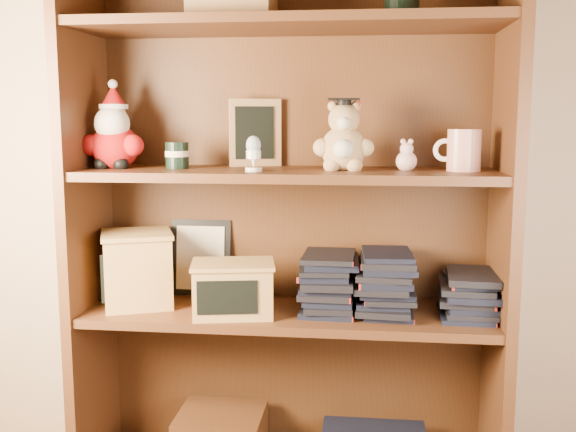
# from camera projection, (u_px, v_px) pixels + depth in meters

# --- Properties ---
(bookcase) EXTENTS (1.20, 0.35, 1.60)m
(bookcase) POSITION_uv_depth(u_px,v_px,m) (289.00, 228.00, 1.93)
(bookcase) COLOR #522D17
(bookcase) RESTS_ON ground
(shelf_lower) EXTENTS (1.14, 0.33, 0.02)m
(shelf_lower) POSITION_uv_depth(u_px,v_px,m) (288.00, 314.00, 1.92)
(shelf_lower) COLOR #522D17
(shelf_lower) RESTS_ON ground
(shelf_upper) EXTENTS (1.14, 0.33, 0.02)m
(shelf_upper) POSITION_uv_depth(u_px,v_px,m) (288.00, 174.00, 1.86)
(shelf_upper) COLOR #522D17
(shelf_upper) RESTS_ON ground
(santa_plush) EXTENTS (0.18, 0.13, 0.26)m
(santa_plush) POSITION_uv_depth(u_px,v_px,m) (114.00, 135.00, 1.89)
(santa_plush) COLOR #A50F0F
(santa_plush) RESTS_ON shelf_upper
(teachers_tin) EXTENTS (0.07, 0.07, 0.07)m
(teachers_tin) POSITION_uv_depth(u_px,v_px,m) (177.00, 155.00, 1.89)
(teachers_tin) COLOR black
(teachers_tin) RESTS_ON shelf_upper
(chalkboard_plaque) EXTENTS (0.15, 0.11, 0.20)m
(chalkboard_plaque) POSITION_uv_depth(u_px,v_px,m) (255.00, 134.00, 1.97)
(chalkboard_plaque) COLOR #9E7547
(chalkboard_plaque) RESTS_ON shelf_upper
(egg_cup) EXTENTS (0.04, 0.04, 0.09)m
(egg_cup) POSITION_uv_depth(u_px,v_px,m) (254.00, 152.00, 1.79)
(egg_cup) COLOR white
(egg_cup) RESTS_ON shelf_upper
(grad_teddy_bear) EXTENTS (0.16, 0.14, 0.20)m
(grad_teddy_bear) POSITION_uv_depth(u_px,v_px,m) (344.00, 142.00, 1.82)
(grad_teddy_bear) COLOR tan
(grad_teddy_bear) RESTS_ON shelf_upper
(pink_figurine) EXTENTS (0.06, 0.06, 0.09)m
(pink_figurine) POSITION_uv_depth(u_px,v_px,m) (406.00, 158.00, 1.82)
(pink_figurine) COLOR beige
(pink_figurine) RESTS_ON shelf_upper
(teacher_mug) EXTENTS (0.13, 0.09, 0.11)m
(teacher_mug) POSITION_uv_depth(u_px,v_px,m) (463.00, 150.00, 1.79)
(teacher_mug) COLOR silver
(teacher_mug) RESTS_ON shelf_upper
(certificate_frame) EXTENTS (0.19, 0.05, 0.23)m
(certificate_frame) POSITION_uv_depth(u_px,v_px,m) (201.00, 257.00, 2.07)
(certificate_frame) COLOR black
(certificate_frame) RESTS_ON shelf_lower
(treats_box) EXTENTS (0.26, 0.26, 0.21)m
(treats_box) POSITION_uv_depth(u_px,v_px,m) (137.00, 268.00, 1.95)
(treats_box) COLOR tan
(treats_box) RESTS_ON shelf_lower
(pencils_box) EXTENTS (0.25, 0.20, 0.15)m
(pencils_box) POSITION_uv_depth(u_px,v_px,m) (233.00, 288.00, 1.86)
(pencils_box) COLOR tan
(pencils_box) RESTS_ON shelf_lower
(book_stack_left) EXTENTS (0.14, 0.20, 0.16)m
(book_stack_left) POSITION_uv_depth(u_px,v_px,m) (327.00, 283.00, 1.89)
(book_stack_left) COLOR black
(book_stack_left) RESTS_ON shelf_lower
(book_stack_mid) EXTENTS (0.14, 0.20, 0.18)m
(book_stack_mid) POSITION_uv_depth(u_px,v_px,m) (385.00, 282.00, 1.87)
(book_stack_mid) COLOR black
(book_stack_mid) RESTS_ON shelf_lower
(book_stack_right) EXTENTS (0.14, 0.20, 0.13)m
(book_stack_right) POSITION_uv_depth(u_px,v_px,m) (468.00, 293.00, 1.85)
(book_stack_right) COLOR black
(book_stack_right) RESTS_ON shelf_lower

